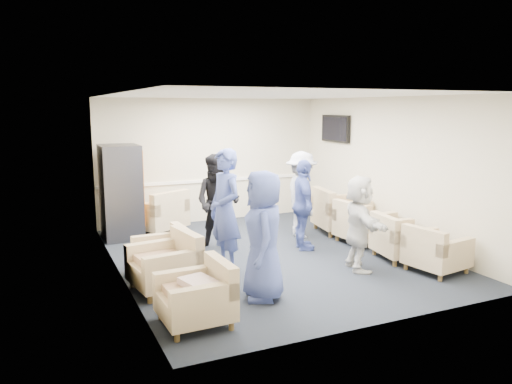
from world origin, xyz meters
name	(u,v)px	position (x,y,z in m)	size (l,w,h in m)	color
floor	(270,255)	(0.00, 0.00, 0.00)	(6.00, 6.00, 0.00)	black
ceiling	(271,95)	(0.00, 0.00, 2.70)	(6.00, 6.00, 0.00)	silver
back_wall	(211,160)	(0.00, 3.00, 1.35)	(5.00, 0.02, 2.70)	beige
front_wall	(387,211)	(0.00, -3.00, 1.35)	(5.00, 0.02, 2.70)	beige
left_wall	(117,187)	(-2.50, 0.00, 1.35)	(0.02, 6.00, 2.70)	beige
right_wall	(390,170)	(2.50, 0.00, 1.35)	(0.02, 6.00, 2.70)	beige
chair_rail	(212,180)	(0.00, 2.98, 0.90)	(4.98, 0.04, 0.06)	white
tv	(335,129)	(2.44, 1.80, 2.05)	(0.10, 1.00, 0.58)	black
armchair_left_near	(199,298)	(-1.94, -2.11, 0.32)	(0.82, 0.82, 0.63)	tan
armchair_left_mid	(168,266)	(-1.99, -0.86, 0.34)	(0.96, 0.96, 0.68)	tan
armchair_left_far	(165,254)	(-1.87, -0.19, 0.30)	(0.78, 0.78, 0.60)	tan
armchair_right_near	(434,253)	(1.92, -1.82, 0.31)	(0.89, 0.89, 0.62)	tan
armchair_right_midnear	(399,240)	(1.87, -1.07, 0.32)	(0.92, 0.92, 0.65)	tan
armchair_right_midfar	(361,225)	(1.89, 0.01, 0.34)	(0.90, 0.90, 0.68)	tan
armchair_right_far	(338,214)	(1.97, 0.92, 0.38)	(1.08, 1.08, 0.76)	tan
armchair_corner	(160,215)	(-1.34, 2.34, 0.37)	(1.25, 1.25, 0.74)	tan
vending_machine	(121,192)	(-2.09, 2.25, 0.90)	(0.73, 0.86, 1.81)	#46464D
backpack	(185,267)	(-1.69, -0.67, 0.22)	(0.28, 0.22, 0.43)	black
pillow	(199,285)	(-1.95, -2.12, 0.48)	(0.43, 0.33, 0.13)	beige
person_front_left	(263,235)	(-0.92, -1.70, 0.86)	(0.84, 0.55, 1.71)	#40509A
person_mid_left	(225,211)	(-0.97, -0.41, 0.95)	(0.69, 0.45, 1.90)	#40509A
person_back_left	(218,202)	(-0.68, 0.72, 0.85)	(0.83, 0.65, 1.70)	black
person_back_right	(301,195)	(1.09, 0.87, 0.84)	(1.08, 0.62, 1.68)	silver
person_mid_right	(303,205)	(0.70, 0.11, 0.81)	(0.94, 0.39, 1.61)	#40509A
person_front_right	(359,223)	(0.93, -1.23, 0.74)	(1.38, 0.44, 1.49)	silver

